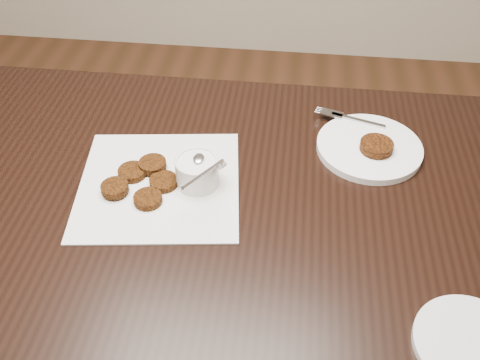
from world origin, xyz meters
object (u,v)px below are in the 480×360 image
at_px(napkin, 159,184).
at_px(plate_empty, 472,346).
at_px(table, 206,301).
at_px(sauce_ramekin, 196,160).
at_px(plate_with_patty, 370,144).

bearing_deg(napkin, plate_empty, -28.34).
bearing_deg(plate_empty, napkin, 151.66).
xyz_separation_m(table, sauce_ramekin, (-0.00, 0.02, 0.44)).
height_order(napkin, sauce_ramekin, sauce_ramekin).
distance_m(table, plate_empty, 0.67).
height_order(table, plate_empty, plate_empty).
relative_size(napkin, sauce_ramekin, 2.64).
bearing_deg(sauce_ramekin, table, -80.26).
relative_size(table, napkin, 4.06).
xyz_separation_m(napkin, sauce_ramekin, (0.08, 0.01, 0.06)).
xyz_separation_m(plate_with_patty, plate_empty, (0.13, -0.46, -0.01)).
bearing_deg(table, sauce_ramekin, 99.74).
bearing_deg(plate_with_patty, table, -153.49).
height_order(table, sauce_ramekin, sauce_ramekin).
height_order(sauce_ramekin, plate_empty, sauce_ramekin).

